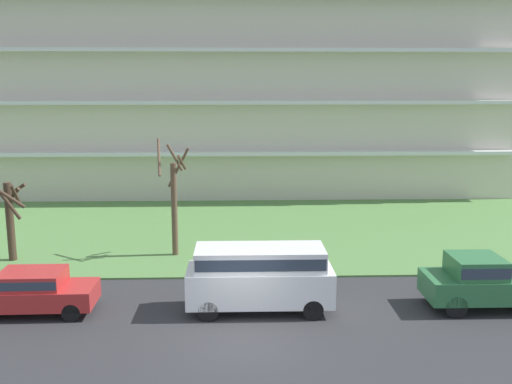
{
  "coord_description": "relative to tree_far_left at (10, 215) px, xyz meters",
  "views": [
    {
      "loc": [
        -0.15,
        -17.38,
        8.16
      ],
      "look_at": [
        0.6,
        6.0,
        3.71
      ],
      "focal_mm": 40.79,
      "sensor_mm": 36.0,
      "label": 1
    }
  ],
  "objects": [
    {
      "name": "ground",
      "position": [
        10.47,
        -8.63,
        -2.22
      ],
      "size": [
        160.0,
        160.0,
        0.0
      ],
      "primitive_type": "plane",
      "color": "#2D2D30"
    },
    {
      "name": "tree_far_left",
      "position": [
        0.0,
        0.0,
        0.0
      ],
      "size": [
        1.61,
        1.73,
        3.95
      ],
      "color": "#423023",
      "rests_on": "ground"
    },
    {
      "name": "sedan_red_center_right",
      "position": [
        3.01,
        -6.13,
        -1.34
      ],
      "size": [
        4.42,
        1.86,
        1.57
      ],
      "rotation": [
        0.0,
        0.0,
        3.15
      ],
      "color": "#B22828",
      "rests_on": "ground"
    },
    {
      "name": "tree_left",
      "position": [
        7.34,
        0.68,
        0.55
      ],
      "size": [
        1.55,
        1.55,
        5.57
      ],
      "color": "brown",
      "rests_on": "ground"
    },
    {
      "name": "apartment_building",
      "position": [
        10.47,
        19.41,
        7.98
      ],
      "size": [
        39.19,
        13.02,
        20.4
      ],
      "color": "beige",
      "rests_on": "ground"
    },
    {
      "name": "pickup_green_near_left",
      "position": [
        19.59,
        -6.13,
        -1.2
      ],
      "size": [
        5.4,
        2.01,
        1.95
      ],
      "rotation": [
        0.0,
        0.0,
        3.14
      ],
      "color": "#2D6B3D",
      "rests_on": "ground"
    },
    {
      "name": "van_white_center_left",
      "position": [
        11.1,
        -6.13,
        -0.82
      ],
      "size": [
        5.2,
        2.01,
        2.36
      ],
      "rotation": [
        0.0,
        0.0,
        3.14
      ],
      "color": "white",
      "rests_on": "ground"
    },
    {
      "name": "grass_lawn_strip",
      "position": [
        10.47,
        5.37,
        -2.18
      ],
      "size": [
        80.0,
        16.0,
        0.08
      ],
      "primitive_type": "cube",
      "color": "#547F42",
      "rests_on": "ground"
    }
  ]
}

